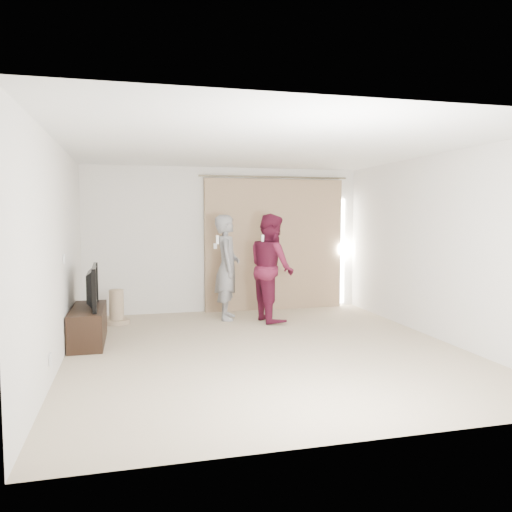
# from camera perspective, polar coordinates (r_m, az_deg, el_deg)

# --- Properties ---
(floor) EXTENTS (5.50, 5.50, 0.00)m
(floor) POSITION_cam_1_polar(r_m,az_deg,el_deg) (6.61, 1.09, -10.60)
(floor) COLOR tan
(floor) RESTS_ON ground
(wall_back) EXTENTS (5.00, 0.04, 2.60)m
(wall_back) POSITION_cam_1_polar(r_m,az_deg,el_deg) (9.07, -3.46, 1.87)
(wall_back) COLOR silver
(wall_back) RESTS_ON ground
(wall_left) EXTENTS (0.04, 5.50, 2.60)m
(wall_left) POSITION_cam_1_polar(r_m,az_deg,el_deg) (6.22, -21.69, 0.27)
(wall_left) COLOR silver
(wall_left) RESTS_ON ground
(ceiling) EXTENTS (5.00, 5.50, 0.01)m
(ceiling) POSITION_cam_1_polar(r_m,az_deg,el_deg) (6.44, 1.13, 12.34)
(ceiling) COLOR silver
(ceiling) RESTS_ON wall_back
(curtain) EXTENTS (2.80, 0.11, 2.46)m
(curtain) POSITION_cam_1_polar(r_m,az_deg,el_deg) (9.22, 2.21, 1.32)
(curtain) COLOR #9B7C5F
(curtain) RESTS_ON ground
(tv_console) EXTENTS (0.44, 1.26, 0.48)m
(tv_console) POSITION_cam_1_polar(r_m,az_deg,el_deg) (7.25, -18.63, -7.51)
(tv_console) COLOR black
(tv_console) RESTS_ON ground
(tv) EXTENTS (0.17, 1.00, 0.58)m
(tv) POSITION_cam_1_polar(r_m,az_deg,el_deg) (7.16, -18.74, -3.35)
(tv) COLOR black
(tv) RESTS_ON tv_console
(scratching_post) EXTENTS (0.41, 0.41, 0.55)m
(scratching_post) POSITION_cam_1_polar(r_m,az_deg,el_deg) (8.37, -15.65, -5.95)
(scratching_post) COLOR tan
(scratching_post) RESTS_ON ground
(person_man) EXTENTS (0.55, 0.72, 1.75)m
(person_man) POSITION_cam_1_polar(r_m,az_deg,el_deg) (8.35, -3.31, -1.28)
(person_man) COLOR slate
(person_man) RESTS_ON ground
(person_woman) EXTENTS (0.78, 0.94, 1.77)m
(person_woman) POSITION_cam_1_polar(r_m,az_deg,el_deg) (8.21, 1.78, -1.31)
(person_woman) COLOR #541228
(person_woman) RESTS_ON ground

